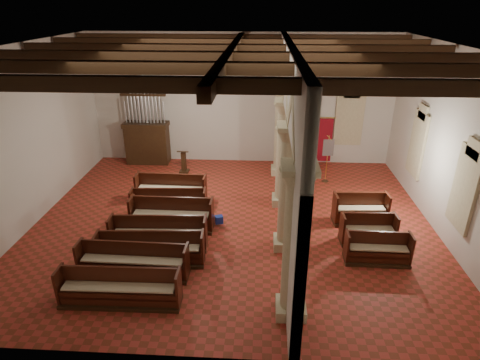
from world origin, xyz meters
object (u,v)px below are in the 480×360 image
nave_pew_0 (120,292)px  aisle_pew_0 (377,253)px  lectern (184,163)px  pipe_organ (147,135)px  processional_banner (327,165)px

nave_pew_0 → aisle_pew_0: bearing=16.6°
aisle_pew_0 → nave_pew_0: bearing=-161.9°
lectern → nave_pew_0: bearing=-86.4°
nave_pew_0 → pipe_organ: bearing=100.1°
pipe_organ → aisle_pew_0: (9.02, -7.65, -1.05)m
nave_pew_0 → aisle_pew_0: 7.46m
pipe_organ → aisle_pew_0: bearing=-40.3°
pipe_organ → nave_pew_0: 10.11m
processional_banner → aisle_pew_0: bearing=-91.0°
pipe_organ → aisle_pew_0: 11.87m
pipe_organ → lectern: (1.94, -1.14, -0.91)m
processional_banner → aisle_pew_0: processional_banner is taller
lectern → aisle_pew_0: lectern is taller
lectern → nave_pew_0: lectern is taller
pipe_organ → lectern: 2.42m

